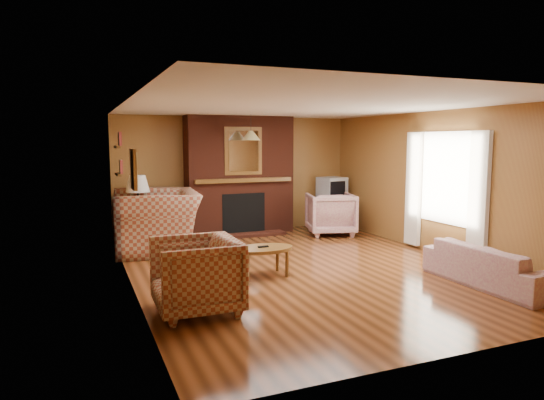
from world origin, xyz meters
name	(u,v)px	position (x,y,z in m)	size (l,w,h in m)	color
floor	(303,267)	(0.00, 0.00, 0.00)	(6.50, 6.50, 0.00)	#45230E
ceiling	(305,106)	(0.00, 0.00, 2.40)	(6.50, 6.50, 0.00)	silver
wall_back	(236,175)	(0.00, 3.25, 1.20)	(6.50, 6.50, 0.00)	olive
wall_front	(470,222)	(0.00, -3.25, 1.20)	(6.50, 6.50, 0.00)	olive
wall_left	(129,195)	(-2.50, 0.00, 1.20)	(6.50, 6.50, 0.00)	olive
wall_right	(438,183)	(2.50, 0.00, 1.20)	(6.50, 6.50, 0.00)	olive
fireplace	(240,176)	(0.00, 2.98, 1.18)	(2.20, 0.82, 2.40)	#491B10
window_right	(444,188)	(2.45, -0.20, 1.13)	(0.10, 1.85, 2.00)	beige
bookshelf	(119,155)	(-2.44, 1.90, 1.67)	(0.09, 0.55, 0.71)	brown
botanical_print	(134,169)	(-2.47, -0.30, 1.55)	(0.05, 0.40, 0.50)	brown
pendant_light	(251,136)	(0.00, 2.30, 2.00)	(0.36, 0.36, 0.48)	black
plaid_loveseat	(156,221)	(-1.85, 2.04, 0.52)	(1.60, 1.40, 1.04)	maroon
plaid_armchair	(196,275)	(-1.95, -1.29, 0.42)	(0.90, 0.92, 0.84)	maroon
floral_sofa	(492,265)	(1.90, -1.76, 0.27)	(1.84, 0.72, 0.54)	#BAB190
floral_armchair	(331,214)	(1.66, 2.15, 0.42)	(0.91, 0.93, 0.85)	#BAB190
coffee_table	(263,251)	(-0.73, -0.21, 0.36)	(0.87, 0.54, 0.43)	brown
side_table	(139,230)	(-2.10, 2.45, 0.30)	(0.44, 0.44, 0.59)	brown
table_lamp	(138,193)	(-2.10, 2.45, 0.98)	(0.42, 0.42, 0.70)	silver
tv_stand	(331,213)	(2.05, 2.80, 0.32)	(0.59, 0.54, 0.64)	black
crt_tv	(332,188)	(2.05, 2.79, 0.88)	(0.58, 0.58, 0.47)	#A6A9AE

